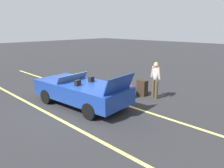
# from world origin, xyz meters

# --- Properties ---
(ground_plane) EXTENTS (80.00, 80.00, 0.00)m
(ground_plane) POSITION_xyz_m (0.00, 0.00, 0.00)
(ground_plane) COLOR #28282B
(lot_line_near) EXTENTS (18.00, 0.12, 0.01)m
(lot_line_near) POSITION_xyz_m (0.00, -1.23, 0.00)
(lot_line_near) COLOR #EAE066
(lot_line_near) RESTS_ON ground_plane
(lot_line_mid) EXTENTS (18.00, 0.12, 0.01)m
(lot_line_mid) POSITION_xyz_m (0.00, 1.47, 0.00)
(lot_line_mid) COLOR #EAE066
(lot_line_mid) RESTS_ON ground_plane
(convertible_car) EXTENTS (4.29, 2.11, 1.52)m
(convertible_car) POSITION_xyz_m (0.20, 0.02, 0.59)
(convertible_car) COLOR navy
(convertible_car) RESTS_ON ground_plane
(suitcase_large_black) EXTENTS (0.49, 0.32, 0.74)m
(suitcase_large_black) POSITION_xyz_m (-1.03, -2.76, 0.37)
(suitcase_large_black) COLOR #2D2319
(suitcase_large_black) RESTS_ON ground_plane
(suitcase_medium_bright) EXTENTS (0.44, 0.46, 0.85)m
(suitcase_medium_bright) POSITION_xyz_m (-0.83, -2.04, 0.31)
(suitcase_medium_bright) COLOR red
(suitcase_medium_bright) RESTS_ON ground_plane
(traveler_person) EXTENTS (0.61, 0.29, 1.65)m
(traveler_person) POSITION_xyz_m (-1.68, -2.83, 0.93)
(traveler_person) COLOR #4C3F2D
(traveler_person) RESTS_ON ground_plane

